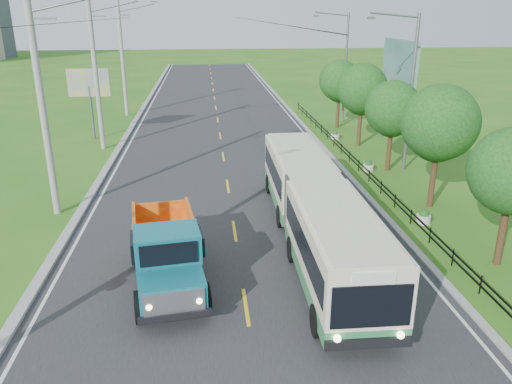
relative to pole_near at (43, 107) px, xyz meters
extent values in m
plane|color=#2C6518|center=(8.26, -9.00, -5.09)|extent=(240.00, 240.00, 0.00)
cube|color=#28282B|center=(8.26, 11.00, -5.08)|extent=(14.00, 120.00, 0.02)
cube|color=#9E9E99|center=(1.06, 11.00, -5.02)|extent=(0.40, 120.00, 0.15)
cube|color=#9E9E99|center=(15.41, 11.00, -5.04)|extent=(0.30, 120.00, 0.10)
cube|color=silver|center=(1.61, 11.00, -5.07)|extent=(0.12, 120.00, 0.00)
cube|color=silver|center=(14.91, 11.00, -5.07)|extent=(0.12, 120.00, 0.00)
cube|color=yellow|center=(8.26, -9.00, -5.07)|extent=(0.12, 2.20, 0.00)
cube|color=black|center=(16.26, 5.00, -4.79)|extent=(0.04, 40.00, 0.60)
cylinder|color=gray|center=(-0.04, 0.00, -0.09)|extent=(0.32, 0.32, 10.00)
cube|color=slate|center=(0.46, 0.00, 3.71)|extent=(1.20, 0.10, 0.10)
cylinder|color=gray|center=(-0.04, 12.00, -0.09)|extent=(0.32, 0.32, 10.00)
cube|color=slate|center=(0.46, 12.00, 3.71)|extent=(1.20, 0.10, 0.10)
cylinder|color=gray|center=(-0.04, 24.00, -0.09)|extent=(0.32, 0.32, 10.00)
cube|color=slate|center=(0.46, 24.00, 3.71)|extent=(1.20, 0.10, 0.10)
cube|color=slate|center=(3.06, 24.00, 4.81)|extent=(0.50, 0.18, 0.12)
cylinder|color=#382314|center=(18.06, -7.00, -3.61)|extent=(0.28, 0.28, 2.97)
sphere|color=#163E11|center=(18.26, -6.50, -2.02)|extent=(2.33, 2.33, 2.33)
cylinder|color=#382314|center=(18.06, -1.00, -3.41)|extent=(0.28, 0.28, 3.36)
sphere|color=#163E11|center=(18.06, -1.00, -0.89)|extent=(3.60, 3.60, 3.60)
sphere|color=#163E11|center=(18.26, -0.50, -1.61)|extent=(2.64, 2.64, 2.64)
cylinder|color=#382314|center=(18.06, 5.00, -3.58)|extent=(0.28, 0.28, 3.02)
sphere|color=#163E11|center=(18.06, 5.00, -1.31)|extent=(3.24, 3.24, 3.24)
sphere|color=#163E11|center=(18.26, 5.50, -1.96)|extent=(2.38, 2.38, 2.38)
cylinder|color=#382314|center=(18.06, 11.00, -3.47)|extent=(0.28, 0.28, 3.25)
sphere|color=#163E11|center=(18.06, 11.00, -1.03)|extent=(3.48, 3.48, 3.48)
sphere|color=#163E11|center=(18.26, 11.50, -1.73)|extent=(2.55, 2.55, 2.55)
cylinder|color=#382314|center=(18.06, 17.00, -3.55)|extent=(0.28, 0.28, 3.08)
sphere|color=#163E11|center=(18.06, 17.00, -1.24)|extent=(3.30, 3.30, 3.30)
sphere|color=#163E11|center=(18.26, 17.50, -1.90)|extent=(2.42, 2.42, 2.42)
cylinder|color=slate|center=(19.06, 5.00, -0.59)|extent=(0.20, 0.20, 9.00)
cylinder|color=slate|center=(17.66, 5.00, 3.81)|extent=(2.80, 0.10, 0.34)
cube|color=slate|center=(16.36, 5.00, 3.66)|extent=(0.45, 0.16, 0.12)
cylinder|color=slate|center=(19.06, 19.00, -0.59)|extent=(0.20, 0.20, 9.00)
cylinder|color=slate|center=(17.66, 19.00, 3.81)|extent=(2.80, 0.10, 0.34)
cube|color=slate|center=(16.36, 19.00, 3.66)|extent=(0.45, 0.16, 0.12)
cylinder|color=silver|center=(16.86, -3.00, -4.89)|extent=(0.64, 0.64, 0.40)
sphere|color=#163E11|center=(16.86, -3.00, -4.64)|extent=(0.44, 0.44, 0.44)
cylinder|color=silver|center=(16.86, 5.00, -4.89)|extent=(0.64, 0.64, 0.40)
sphere|color=#163E11|center=(16.86, 5.00, -4.64)|extent=(0.44, 0.44, 0.44)
cylinder|color=silver|center=(16.86, 13.00, -4.89)|extent=(0.64, 0.64, 0.40)
sphere|color=#163E11|center=(16.86, 13.00, -4.64)|extent=(0.44, 0.44, 0.44)
cylinder|color=slate|center=(-1.24, 15.00, -3.09)|extent=(0.20, 0.20, 4.00)
cube|color=yellow|center=(-1.24, 15.00, -0.89)|extent=(3.00, 0.15, 2.00)
cylinder|color=slate|center=(20.56, 8.50, -2.59)|extent=(0.24, 0.24, 5.00)
cylinder|color=slate|center=(20.56, 13.50, -2.59)|extent=(0.24, 0.24, 5.00)
cube|color=#144C47|center=(20.56, 11.00, 0.71)|extent=(0.20, 6.00, 3.00)
cube|color=#327D48|center=(11.37, -8.47, -4.33)|extent=(2.51, 7.27, 0.53)
cube|color=beige|center=(11.37, -8.47, -3.13)|extent=(2.51, 7.27, 1.86)
cube|color=black|center=(11.37, -8.47, -3.12)|extent=(2.54, 6.69, 0.92)
cube|color=#327D48|center=(11.48, -0.51, -4.33)|extent=(2.51, 6.79, 0.53)
cube|color=beige|center=(11.48, -0.51, -3.13)|extent=(2.51, 6.79, 1.86)
cube|color=black|center=(11.48, -0.51, -3.12)|extent=(2.54, 6.21, 0.92)
cube|color=#4C4C4C|center=(11.42, -4.37, -3.40)|extent=(2.28, 1.00, 2.30)
cube|color=black|center=(11.32, -12.10, -3.29)|extent=(2.17, 0.09, 1.25)
cylinder|color=black|center=(10.24, -10.72, -4.59)|extent=(0.32, 1.01, 1.00)
cylinder|color=black|center=(12.42, -10.75, -4.59)|extent=(0.32, 1.01, 1.00)
cylinder|color=black|center=(10.31, -5.99, -4.59)|extent=(0.32, 1.01, 1.00)
cylinder|color=black|center=(12.49, -6.02, -4.59)|extent=(0.32, 1.01, 1.00)
cylinder|color=black|center=(10.36, -2.71, -4.59)|extent=(0.32, 1.01, 1.00)
cylinder|color=black|center=(12.54, -2.74, -4.59)|extent=(0.32, 1.01, 1.00)
cylinder|color=black|center=(10.42, 1.72, -4.59)|extent=(0.32, 1.01, 1.00)
cylinder|color=black|center=(12.60, 1.69, -4.59)|extent=(0.32, 1.01, 1.00)
cube|color=#136775|center=(5.97, -9.53, -4.05)|extent=(2.15, 1.58, 0.95)
cube|color=#136775|center=(5.78, -8.12, -3.58)|extent=(2.27, 1.78, 1.90)
cube|color=black|center=(5.78, -8.12, -3.10)|extent=(2.44, 1.53, 0.66)
cube|color=black|center=(5.68, -7.37, -4.48)|extent=(1.71, 5.77, 0.24)
cube|color=orange|center=(5.46, -5.77, -3.53)|extent=(2.54, 3.11, 1.23)
cylinder|color=black|center=(4.96, -9.48, -4.57)|extent=(0.47, 1.08, 1.04)
cylinder|color=black|center=(6.93, -9.21, -4.57)|extent=(0.47, 1.08, 1.04)
cylinder|color=black|center=(4.45, -5.72, -4.57)|extent=(0.47, 1.08, 1.04)
cylinder|color=black|center=(6.42, -5.45, -4.57)|extent=(0.47, 1.08, 1.04)
camera|label=1|loc=(7.15, -22.97, 3.98)|focal=35.00mm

